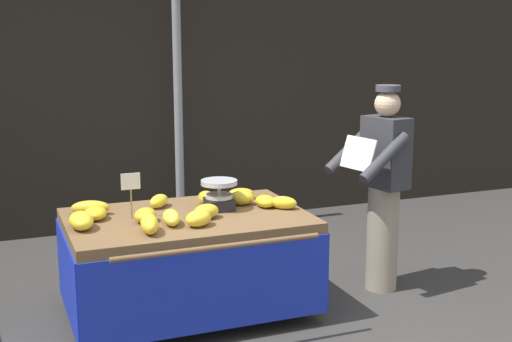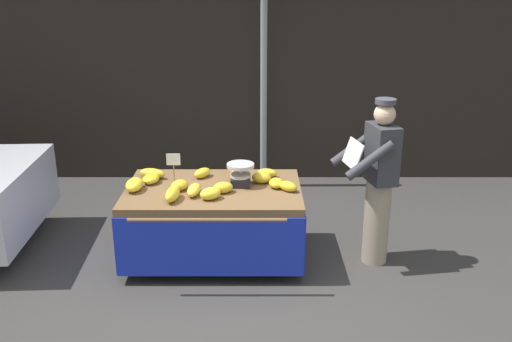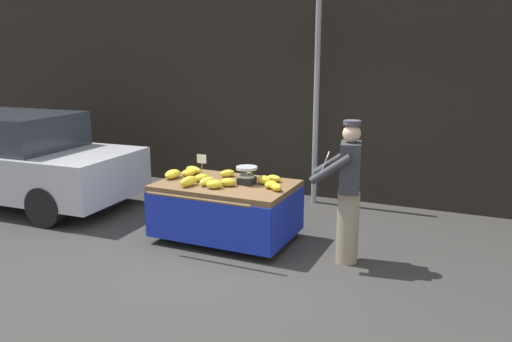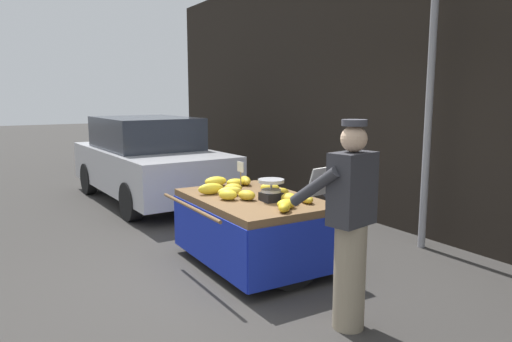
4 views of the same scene
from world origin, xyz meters
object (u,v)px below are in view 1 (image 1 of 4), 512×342
banana_bunch_4 (145,215)px  banana_bunch_7 (199,218)px  weighing_scale (219,195)px  banana_bunch_5 (90,208)px  banana_bunch_0 (81,221)px  banana_bunch_2 (241,194)px  banana_bunch_9 (265,201)px  banana_bunch_3 (159,201)px  banana_bunch_8 (171,217)px  banana_bunch_13 (208,198)px  banana_cart (188,242)px  vendor_person (383,188)px  price_sign (131,186)px  street_pole (178,77)px  banana_bunch_11 (206,211)px  banana_bunch_12 (95,213)px  banana_bunch_10 (149,224)px  banana_bunch_1 (242,198)px  banana_bunch_6 (284,203)px

banana_bunch_4 → banana_bunch_7: bearing=-36.2°
weighing_scale → banana_bunch_5: bearing=167.0°
banana_bunch_0 → banana_bunch_2: 1.39m
banana_bunch_7 → banana_bunch_9: size_ratio=1.04×
banana_bunch_3 → banana_bunch_8: banana_bunch_8 is taller
banana_bunch_7 → banana_bunch_13: banana_bunch_13 is taller
banana_cart → banana_bunch_7: 0.40m
banana_cart → vendor_person: bearing=-2.4°
price_sign → banana_bunch_3: size_ratio=1.54×
street_pole → banana_bunch_9: street_pole is taller
banana_bunch_0 → banana_bunch_2: bearing=16.8°
price_sign → banana_bunch_3: bearing=42.7°
banana_bunch_8 → banana_bunch_11: size_ratio=1.36×
banana_bunch_7 → banana_bunch_12: bearing=145.8°
banana_bunch_7 → banana_bunch_0: bearing=163.2°
banana_bunch_3 → banana_bunch_10: 0.69m
banana_bunch_3 → banana_bunch_8: bearing=-94.0°
banana_bunch_4 → vendor_person: size_ratio=0.12×
banana_bunch_1 → banana_bunch_13: same height
banana_bunch_1 → vendor_person: (1.16, -0.22, 0.03)m
banana_cart → banana_bunch_11: (0.11, -0.14, 0.26)m
banana_bunch_6 → banana_bunch_8: size_ratio=0.77×
weighing_scale → vendor_person: 1.38m
banana_cart → weighing_scale: weighing_scale is taller
street_pole → price_sign: (-0.94, -2.10, -0.63)m
banana_bunch_12 → banana_bunch_3: bearing=18.8°
banana_bunch_1 → banana_bunch_10: 0.98m
banana_bunch_0 → banana_bunch_2: banana_bunch_0 is taller
weighing_scale → banana_bunch_11: 0.27m
street_pole → banana_bunch_1: street_pole is taller
banana_bunch_7 → banana_bunch_10: size_ratio=0.70×
weighing_scale → banana_bunch_6: (0.47, -0.15, -0.07)m
banana_cart → banana_bunch_6: 0.79m
banana_bunch_0 → banana_bunch_4: (0.45, 0.00, -0.01)m
banana_bunch_1 → banana_bunch_3: 0.65m
banana_cart → banana_bunch_4: (-0.33, -0.07, 0.26)m
banana_bunch_5 → banana_bunch_13: bearing=-3.6°
street_pole → banana_bunch_13: size_ratio=16.04×
banana_bunch_0 → banana_bunch_10: bearing=-32.4°
banana_cart → banana_bunch_3: size_ratio=8.14×
street_pole → banana_bunch_2: size_ratio=15.80×
banana_bunch_8 → banana_bunch_7: bearing=-33.1°
weighing_scale → banana_bunch_0: size_ratio=0.97×
weighing_scale → banana_bunch_13: (-0.04, 0.16, -0.06)m
banana_bunch_11 → banana_bunch_13: size_ratio=0.97×
banana_cart → banana_bunch_4: bearing=-168.4°
banana_bunch_5 → banana_bunch_11: same height
banana_bunch_5 → banana_bunch_9: 1.33m
price_sign → banana_bunch_11: bearing=-22.1°
banana_bunch_5 → banana_bunch_10: banana_bunch_10 is taller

